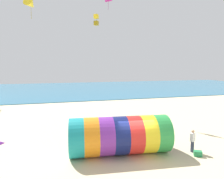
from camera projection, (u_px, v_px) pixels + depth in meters
name	position (u px, v px, depth m)	size (l,w,h in m)	color
ground_plane	(134.00, 154.00, 14.00)	(120.00, 120.00, 0.00)	beige
sea	(77.00, 89.00, 53.93)	(120.00, 40.00, 0.10)	teal
giant_inflatable_tube	(120.00, 135.00, 13.91)	(7.16, 3.34, 2.64)	teal
kite_handler	(193.00, 141.00, 14.21)	(0.42, 0.35, 1.63)	#383D56
kite_yellow_delta	(31.00, 4.00, 20.74)	(1.61, 1.76, 2.19)	yellow
kite_yellow_box	(96.00, 20.00, 27.28)	(0.75, 0.75, 1.54)	yellow
beach_flag	(0.00, 145.00, 10.00)	(0.47, 0.36, 2.45)	silver
cooler_box	(198.00, 153.00, 13.63)	(0.52, 0.36, 0.36)	#268C4C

